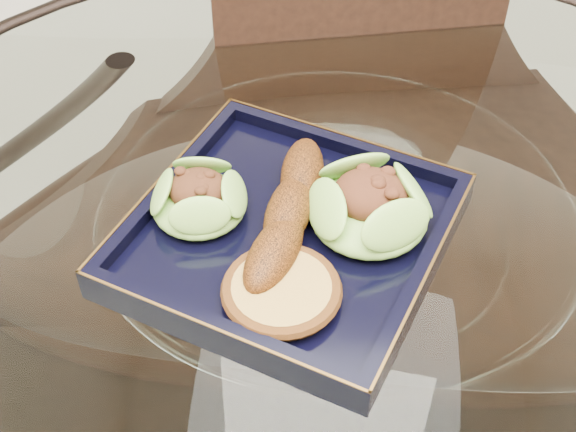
# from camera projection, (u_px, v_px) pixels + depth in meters

# --- Properties ---
(dining_table) EXTENTS (1.13, 1.13, 0.77)m
(dining_table) POSITION_uv_depth(u_px,v_px,m) (329.00, 351.00, 0.86)
(dining_table) COLOR white
(dining_table) RESTS_ON ground
(dining_chair) EXTENTS (0.47, 0.47, 0.89)m
(dining_chair) POSITION_uv_depth(u_px,v_px,m) (364.00, 234.00, 1.12)
(dining_chair) COLOR black
(dining_chair) RESTS_ON ground
(navy_plate) EXTENTS (0.34, 0.34, 0.02)m
(navy_plate) POSITION_uv_depth(u_px,v_px,m) (288.00, 239.00, 0.74)
(navy_plate) COLOR black
(navy_plate) RESTS_ON dining_table
(lettuce_wrap_left) EXTENTS (0.11, 0.11, 0.03)m
(lettuce_wrap_left) POSITION_uv_depth(u_px,v_px,m) (199.00, 201.00, 0.74)
(lettuce_wrap_left) COLOR #51922A
(lettuce_wrap_left) RESTS_ON navy_plate
(lettuce_wrap_right) EXTENTS (0.12, 0.12, 0.04)m
(lettuce_wrap_right) POSITION_uv_depth(u_px,v_px,m) (369.00, 209.00, 0.73)
(lettuce_wrap_right) COLOR olive
(lettuce_wrap_right) RESTS_ON navy_plate
(roasted_plantain) EXTENTS (0.07, 0.19, 0.04)m
(roasted_plantain) POSITION_uv_depth(u_px,v_px,m) (289.00, 211.00, 0.73)
(roasted_plantain) COLOR #662E0A
(roasted_plantain) RESTS_ON navy_plate
(crumb_patty) EXTENTS (0.12, 0.12, 0.02)m
(crumb_patty) POSITION_uv_depth(u_px,v_px,m) (282.00, 292.00, 0.67)
(crumb_patty) COLOR gold
(crumb_patty) RESTS_ON navy_plate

